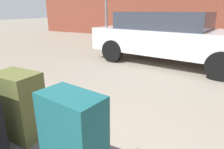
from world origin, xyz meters
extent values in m
cylinder|color=black|center=(-0.47, 0.27, 0.12)|extent=(0.24, 0.06, 0.24)
cube|color=#4C5128|center=(-0.39, 0.15, 0.64)|extent=(0.40, 0.27, 0.61)
cube|color=#144C51|center=(0.41, -0.08, 0.67)|extent=(0.42, 0.28, 0.67)
cube|color=silver|center=(-0.03, 4.83, 0.64)|extent=(4.49, 2.33, 0.64)
cube|color=#2D333D|center=(-0.27, 4.87, 1.19)|extent=(2.59, 1.88, 0.46)
cylinder|color=black|center=(1.27, 3.81, 0.32)|extent=(0.66, 0.30, 0.64)
cylinder|color=black|center=(-1.33, 5.86, 0.32)|extent=(0.66, 0.30, 0.64)
cylinder|color=black|center=(-1.54, 4.17, 0.32)|extent=(0.66, 0.30, 0.64)
cylinder|color=slate|center=(-1.94, 4.51, 1.19)|extent=(0.07, 0.07, 2.38)
camera|label=1|loc=(1.09, -0.86, 1.46)|focal=31.36mm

